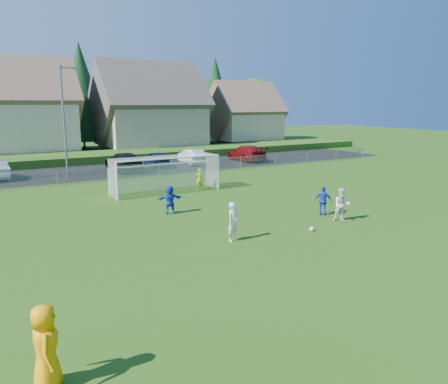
{
  "coord_description": "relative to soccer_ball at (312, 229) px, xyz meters",
  "views": [
    {
      "loc": [
        -11.49,
        -11.5,
        6.03
      ],
      "look_at": [
        0.0,
        8.0,
        1.4
      ],
      "focal_mm": 35.0,
      "sensor_mm": 36.0,
      "label": 1
    }
  ],
  "objects": [
    {
      "name": "chainlink_fence",
      "position": [
        -2.33,
        18.31,
        0.52
      ],
      "size": [
        52.06,
        0.06,
        1.2
      ],
      "color": "gray",
      "rests_on": "ground"
    },
    {
      "name": "streetlight",
      "position": [
        -6.78,
        22.31,
        4.73
      ],
      "size": [
        1.38,
        0.18,
        9.0
      ],
      "color": "slate",
      "rests_on": "ground"
    },
    {
      "name": "referee",
      "position": [
        -12.83,
        -6.06,
        0.85
      ],
      "size": [
        0.74,
        1.02,
        1.92
      ],
      "primitive_type": "imported",
      "rotation": [
        0.0,
        0.0,
        1.42
      ],
      "color": "#FF9A05",
      "rests_on": "ground"
    },
    {
      "name": "player_white_a",
      "position": [
        -4.01,
        0.67,
        0.76
      ],
      "size": [
        0.75,
        0.63,
        1.74
      ],
      "primitive_type": "imported",
      "rotation": [
        0.0,
        0.0,
        0.39
      ],
      "color": "silver",
      "rests_on": "ground"
    },
    {
      "name": "soccer_goal",
      "position": [
        -2.33,
        12.36,
        1.52
      ],
      "size": [
        7.42,
        1.9,
        2.5
      ],
      "color": "white",
      "rests_on": "ground"
    },
    {
      "name": "houses_row",
      "position": [
        -0.36,
        38.78,
        7.22
      ],
      "size": [
        53.9,
        11.45,
        13.27
      ],
      "color": "tan",
      "rests_on": "ground"
    },
    {
      "name": "car_e",
      "position": [
        1.67,
        23.95,
        0.63
      ],
      "size": [
        2.24,
        4.53,
        1.48
      ],
      "primitive_type": "imported",
      "rotation": [
        0.0,
        0.0,
        3.03
      ],
      "color": "#15204A",
      "rests_on": "ground"
    },
    {
      "name": "car_d",
      "position": [
        -1.79,
        23.04,
        0.71
      ],
      "size": [
        2.45,
        5.72,
        1.64
      ],
      "primitive_type": "imported",
      "rotation": [
        0.0,
        0.0,
        3.12
      ],
      "color": "black",
      "rests_on": "ground"
    },
    {
      "name": "player_blue_b",
      "position": [
        -4.48,
        6.56,
        0.68
      ],
      "size": [
        1.53,
        0.73,
        1.59
      ],
      "primitive_type": "imported",
      "rotation": [
        0.0,
        0.0,
        2.96
      ],
      "color": "#1333B4",
      "rests_on": "ground"
    },
    {
      "name": "asphalt_lot",
      "position": [
        -2.33,
        23.81,
        -0.1
      ],
      "size": [
        60.0,
        60.0,
        0.0
      ],
      "primitive_type": "plane",
      "color": "black",
      "rests_on": "ground"
    },
    {
      "name": "ground",
      "position": [
        -2.33,
        -3.69,
        -0.11
      ],
      "size": [
        160.0,
        160.0,
        0.0
      ],
      "primitive_type": "plane",
      "color": "#193D0C",
      "rests_on": "ground"
    },
    {
      "name": "car_g",
      "position": [
        11.63,
        23.36,
        0.71
      ],
      "size": [
        2.65,
        5.77,
        1.63
      ],
      "primitive_type": "imported",
      "rotation": [
        0.0,
        0.0,
        3.08
      ],
      "color": "maroon",
      "rests_on": "ground"
    },
    {
      "name": "tree_row",
      "position": [
        -1.29,
        45.05,
        6.8
      ],
      "size": [
        65.98,
        12.36,
        13.8
      ],
      "color": "#382616",
      "rests_on": "ground"
    },
    {
      "name": "car_f",
      "position": [
        5.48,
        23.86,
        0.65
      ],
      "size": [
        2.15,
        4.8,
        1.53
      ],
      "primitive_type": "imported",
      "rotation": [
        0.0,
        0.0,
        3.02
      ],
      "color": "silver",
      "rests_on": "ground"
    },
    {
      "name": "goalkeeper",
      "position": [
        0.08,
        11.81,
        0.65
      ],
      "size": [
        0.62,
        0.48,
        1.52
      ],
      "primitive_type": "imported",
      "rotation": [
        0.0,
        0.0,
        2.92
      ],
      "color": "#C3E21A",
      "rests_on": "ground"
    },
    {
      "name": "grass_embankment",
      "position": [
        -2.33,
        31.31,
        0.29
      ],
      "size": [
        70.0,
        6.0,
        0.8
      ],
      "primitive_type": "cube",
      "color": "#1E420F",
      "rests_on": "ground"
    },
    {
      "name": "player_blue_a",
      "position": [
        2.61,
        2.03,
        0.69
      ],
      "size": [
        0.89,
        0.97,
        1.59
      ],
      "primitive_type": "imported",
      "rotation": [
        0.0,
        0.0,
        2.25
      ],
      "color": "#1333B4",
      "rests_on": "ground"
    },
    {
      "name": "soccer_ball",
      "position": [
        0.0,
        0.0,
        0.0
      ],
      "size": [
        0.22,
        0.22,
        0.22
      ],
      "primitive_type": "sphere",
      "color": "white",
      "rests_on": "ground"
    },
    {
      "name": "player_white_b",
      "position": [
        2.55,
        0.61,
        0.76
      ],
      "size": [
        1.06,
        0.99,
        1.74
      ],
      "primitive_type": "imported",
      "rotation": [
        0.0,
        0.0,
        -0.52
      ],
      "color": "silver",
      "rests_on": "ground"
    }
  ]
}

